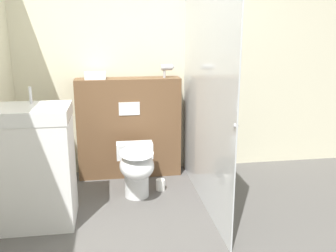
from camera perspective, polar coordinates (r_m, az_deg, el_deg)
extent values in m
cube|color=beige|center=(4.22, -4.30, 9.69)|extent=(8.00, 0.06, 2.50)
cube|color=brown|center=(4.16, -5.93, -0.25)|extent=(1.13, 0.25, 1.10)
cube|color=white|center=(3.98, -5.92, 2.63)|extent=(0.22, 0.01, 0.14)
cube|color=silver|center=(3.41, 5.54, 4.41)|extent=(0.01, 1.82, 2.02)
sphere|color=#B2B2B7|center=(2.59, 10.30, 0.04)|extent=(0.04, 0.04, 0.04)
cylinder|color=white|center=(3.73, -4.81, -8.25)|extent=(0.24, 0.24, 0.33)
ellipsoid|color=white|center=(3.59, -4.77, -6.02)|extent=(0.33, 0.47, 0.24)
ellipsoid|color=white|center=(3.55, -4.82, -4.07)|extent=(0.32, 0.46, 0.02)
cube|color=white|center=(3.84, -5.11, -3.70)|extent=(0.37, 0.16, 0.16)
cube|color=white|center=(3.33, -19.70, -6.71)|extent=(0.63, 0.48, 0.90)
cube|color=white|center=(3.19, -20.48, 1.80)|extent=(0.64, 0.49, 0.11)
cylinder|color=silver|center=(3.29, -20.23, 4.45)|extent=(0.02, 0.02, 0.14)
cylinder|color=#B7B7BC|center=(4.06, -0.23, 8.94)|extent=(0.12, 0.07, 0.07)
cone|color=#B7B7BC|center=(4.07, 0.83, 8.96)|extent=(0.03, 0.06, 0.06)
cylinder|color=#B7B7BC|center=(4.07, -0.56, 8.11)|extent=(0.03, 0.03, 0.11)
cube|color=white|center=(4.04, -11.03, 7.55)|extent=(0.22, 0.17, 0.07)
cylinder|color=white|center=(3.89, -1.15, -8.94)|extent=(0.09, 0.09, 0.11)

